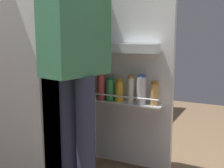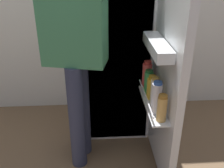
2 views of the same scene
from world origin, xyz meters
name	(u,v)px [view 2 (image 2 of 2)]	position (x,y,z in m)	size (l,w,h in m)	color
ground_plane	(112,158)	(0.00, 0.00, 0.00)	(5.83, 5.83, 0.00)	brown
refrigerator	(112,39)	(0.03, 0.51, 0.87)	(0.74, 1.31, 1.74)	white
person	(76,38)	(-0.24, 0.03, 1.02)	(0.56, 0.80, 1.70)	#2D334C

